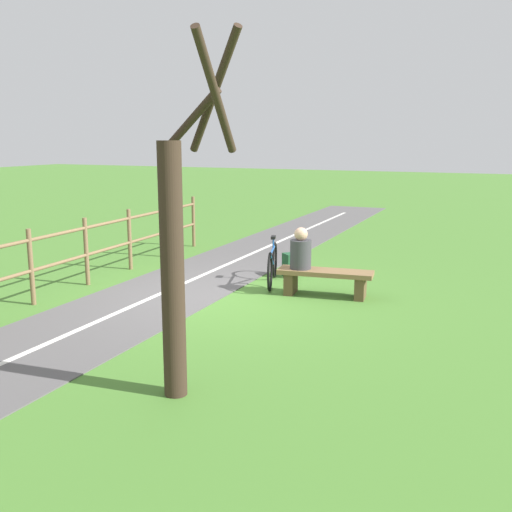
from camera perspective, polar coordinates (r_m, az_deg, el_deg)
name	(u,v)px	position (r m, az deg, el deg)	size (l,w,h in m)	color
ground_plane	(220,296)	(10.18, -3.56, -3.88)	(80.00, 80.00, 0.00)	#477A2D
bench	(325,278)	(10.16, 6.73, -2.16)	(1.66, 0.67, 0.45)	brown
person_seated	(301,251)	(10.15, 4.36, 0.47)	(0.41, 0.41, 0.72)	#38383D
bicycle	(272,264)	(10.91, 1.61, -0.83)	(0.57, 1.68, 0.88)	black
backpack	(290,265)	(11.52, 3.29, -0.91)	(0.34, 0.33, 0.46)	#1E4C2D
fence_roadside	(60,253)	(10.67, -18.48, 0.25)	(0.52, 10.00, 1.25)	brown
tree_by_path	(178,247)	(6.01, -7.59, 0.84)	(1.08, 1.21, 3.71)	#38281E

